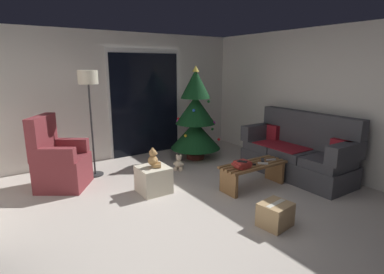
% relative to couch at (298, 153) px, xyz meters
% --- Properties ---
extents(ground_plane, '(7.00, 7.00, 0.00)m').
position_rel_couch_xyz_m(ground_plane, '(-2.32, -0.31, -0.40)').
color(ground_plane, '#BCB2A8').
extents(wall_back, '(5.72, 0.12, 2.50)m').
position_rel_couch_xyz_m(wall_back, '(-2.32, 2.75, 0.85)').
color(wall_back, silver).
rests_on(wall_back, ground).
extents(wall_right, '(0.12, 6.00, 2.50)m').
position_rel_couch_xyz_m(wall_right, '(0.54, -0.31, 0.85)').
color(wall_right, silver).
rests_on(wall_right, ground).
extents(patio_door_frame, '(1.60, 0.02, 2.20)m').
position_rel_couch_xyz_m(patio_door_frame, '(-1.58, 2.68, 0.70)').
color(patio_door_frame, silver).
rests_on(patio_door_frame, ground).
extents(patio_door_glass, '(1.50, 0.02, 2.10)m').
position_rel_couch_xyz_m(patio_door_glass, '(-1.58, 2.66, 0.65)').
color(patio_door_glass, black).
rests_on(patio_door_glass, ground).
extents(couch, '(0.79, 1.94, 1.08)m').
position_rel_couch_xyz_m(couch, '(0.00, 0.00, 0.00)').
color(couch, '#3D3D42').
rests_on(couch, ground).
extents(coffee_table, '(1.10, 0.40, 0.39)m').
position_rel_couch_xyz_m(coffee_table, '(-1.03, 0.02, -0.14)').
color(coffee_table, olive).
rests_on(coffee_table, ground).
extents(remote_silver, '(0.16, 0.08, 0.02)m').
position_rel_couch_xyz_m(remote_silver, '(-0.69, -0.02, 0.00)').
color(remote_silver, '#ADADB2').
rests_on(remote_silver, coffee_table).
extents(remote_graphite, '(0.14, 0.14, 0.02)m').
position_rel_couch_xyz_m(remote_graphite, '(-0.81, 0.04, 0.00)').
color(remote_graphite, '#333338').
rests_on(remote_graphite, coffee_table).
extents(remote_white, '(0.14, 0.14, 0.02)m').
position_rel_couch_xyz_m(remote_white, '(-0.93, -0.08, 0.00)').
color(remote_white, silver).
rests_on(remote_white, coffee_table).
extents(remote_black, '(0.15, 0.13, 0.02)m').
position_rel_couch_xyz_m(remote_black, '(-1.12, -0.01, 0.00)').
color(remote_black, black).
rests_on(remote_black, coffee_table).
extents(book_stack, '(0.26, 0.20, 0.10)m').
position_rel_couch_xyz_m(book_stack, '(-1.32, -0.04, 0.04)').
color(book_stack, '#A32D28').
rests_on(book_stack, coffee_table).
extents(cell_phone, '(0.14, 0.16, 0.01)m').
position_rel_couch_xyz_m(cell_phone, '(-1.34, -0.06, 0.10)').
color(cell_phone, black).
rests_on(cell_phone, book_stack).
extents(christmas_tree, '(1.00, 1.00, 1.86)m').
position_rel_couch_xyz_m(christmas_tree, '(-0.92, 1.77, 0.43)').
color(christmas_tree, '#4C1E19').
rests_on(christmas_tree, ground).
extents(armchair, '(0.95, 0.95, 1.13)m').
position_rel_couch_xyz_m(armchair, '(-3.52, 1.68, 0.00)').
color(armchair, maroon).
rests_on(armchair, ground).
extents(floor_lamp, '(0.32, 0.32, 1.78)m').
position_rel_couch_xyz_m(floor_lamp, '(-2.93, 1.92, 1.11)').
color(floor_lamp, '#2D2D30').
rests_on(floor_lamp, ground).
extents(ottoman, '(0.44, 0.44, 0.39)m').
position_rel_couch_xyz_m(ottoman, '(-2.40, 0.71, -0.20)').
color(ottoman, beige).
rests_on(ottoman, ground).
extents(teddy_bear_honey, '(0.21, 0.21, 0.29)m').
position_rel_couch_xyz_m(teddy_bear_honey, '(-2.39, 0.71, 0.11)').
color(teddy_bear_honey, tan).
rests_on(teddy_bear_honey, ottoman).
extents(teddy_bear_cream_by_tree, '(0.21, 0.22, 0.29)m').
position_rel_couch_xyz_m(teddy_bear_cream_by_tree, '(-1.56, 1.37, -0.28)').
color(teddy_bear_cream_by_tree, beige).
rests_on(teddy_bear_cream_by_tree, ground).
extents(cardboard_box_taped_mid_floor, '(0.40, 0.36, 0.29)m').
position_rel_couch_xyz_m(cardboard_box_taped_mid_floor, '(-1.64, -0.98, -0.26)').
color(cardboard_box_taped_mid_floor, tan).
rests_on(cardboard_box_taped_mid_floor, ground).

